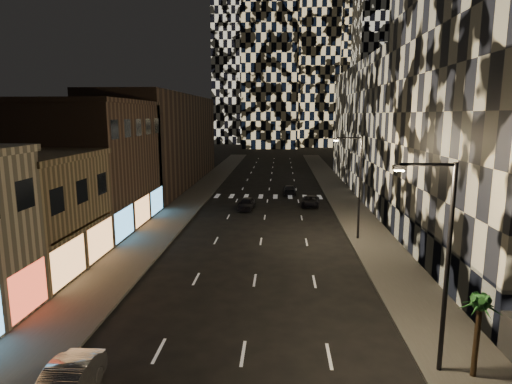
# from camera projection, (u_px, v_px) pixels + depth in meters

# --- Properties ---
(sidewalk_left) EXTENTS (4.00, 120.00, 0.15)m
(sidewalk_left) POSITION_uv_depth(u_px,v_px,m) (196.00, 195.00, 58.85)
(sidewalk_left) COLOR #47443F
(sidewalk_left) RESTS_ON ground
(sidewalk_right) EXTENTS (4.00, 120.00, 0.15)m
(sidewalk_right) POSITION_uv_depth(u_px,v_px,m) (342.00, 197.00, 57.72)
(sidewalk_right) COLOR #47443F
(sidewalk_right) RESTS_ON ground
(curb_left) EXTENTS (0.20, 120.00, 0.15)m
(curb_left) POSITION_uv_depth(u_px,v_px,m) (211.00, 195.00, 58.73)
(curb_left) COLOR #4C4C47
(curb_left) RESTS_ON ground
(curb_right) EXTENTS (0.20, 120.00, 0.15)m
(curb_right) POSITION_uv_depth(u_px,v_px,m) (326.00, 197.00, 57.83)
(curb_right) COLOR #4C4C47
(curb_right) RESTS_ON ground
(retail_tan) EXTENTS (10.00, 10.00, 8.00)m
(retail_tan) POSITION_uv_depth(u_px,v_px,m) (15.00, 216.00, 30.07)
(retail_tan) COLOR olive
(retail_tan) RESTS_ON ground
(retail_brown) EXTENTS (10.00, 15.00, 12.00)m
(retail_brown) POSITION_uv_depth(u_px,v_px,m) (91.00, 166.00, 41.99)
(retail_brown) COLOR #483429
(retail_brown) RESTS_ON ground
(retail_filler_left) EXTENTS (10.00, 40.00, 14.00)m
(retail_filler_left) POSITION_uv_depth(u_px,v_px,m) (163.00, 140.00, 67.84)
(retail_filler_left) COLOR #483429
(retail_filler_left) RESTS_ON ground
(midrise_base) EXTENTS (0.60, 25.00, 3.00)m
(midrise_base) POSITION_uv_depth(u_px,v_px,m) (421.00, 242.00, 32.28)
(midrise_base) COLOR #383838
(midrise_base) RESTS_ON ground
(midrise_filler_right) EXTENTS (16.00, 40.00, 18.00)m
(midrise_filler_right) POSITION_uv_depth(u_px,v_px,m) (407.00, 129.00, 62.43)
(midrise_filler_right) COLOR #232326
(midrise_filler_right) RESTS_ON ground
(tower_center_low) EXTENTS (18.00, 18.00, 95.00)m
(tower_center_low) POSITION_uv_depth(u_px,v_px,m) (271.00, 0.00, 138.35)
(tower_center_low) COLOR black
(tower_center_low) RESTS_ON ground
(streetlight_near) EXTENTS (2.55, 0.25, 9.00)m
(streetlight_near) POSITION_uv_depth(u_px,v_px,m) (442.00, 254.00, 17.58)
(streetlight_near) COLOR black
(streetlight_near) RESTS_ON sidewalk_right
(streetlight_far) EXTENTS (2.55, 0.25, 9.00)m
(streetlight_far) POSITION_uv_depth(u_px,v_px,m) (357.00, 180.00, 37.22)
(streetlight_far) COLOR black
(streetlight_far) RESTS_ON sidewalk_right
(car_dark_midlane) EXTENTS (1.99, 4.22, 1.39)m
(car_dark_midlane) POSITION_uv_depth(u_px,v_px,m) (246.00, 204.00, 50.28)
(car_dark_midlane) COLOR black
(car_dark_midlane) RESTS_ON ground
(car_dark_oncoming) EXTENTS (1.87, 4.41, 1.27)m
(car_dark_oncoming) POSITION_uv_depth(u_px,v_px,m) (290.00, 190.00, 60.06)
(car_dark_oncoming) COLOR black
(car_dark_oncoming) RESTS_ON ground
(car_dark_rightlane) EXTENTS (2.49, 4.56, 1.21)m
(car_dark_rightlane) POSITION_uv_depth(u_px,v_px,m) (311.00, 201.00, 52.08)
(car_dark_rightlane) COLOR black
(car_dark_rightlane) RESTS_ON ground
(palm_tree) EXTENTS (1.85, 1.85, 3.64)m
(palm_tree) POSITION_uv_depth(u_px,v_px,m) (480.00, 309.00, 17.52)
(palm_tree) COLOR #47331E
(palm_tree) RESTS_ON sidewalk_right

